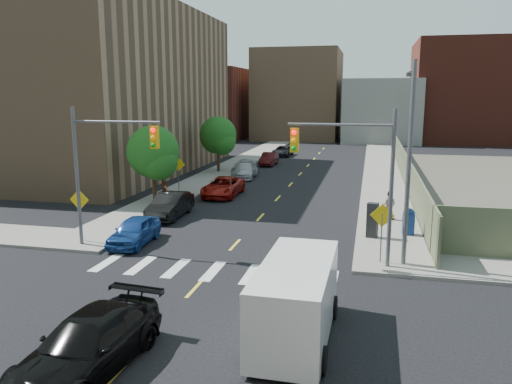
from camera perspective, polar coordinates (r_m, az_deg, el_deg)
The scene contains 30 objects.
ground at distance 18.59m, azimuth -9.13°, elevation -13.06°, with size 160.00×160.00×0.00m, color black.
sidewalk_nw at distance 59.41m, azimuth -1.07°, elevation 3.81°, with size 3.50×73.00×0.15m, color gray.
sidewalk_ne at distance 57.67m, azimuth 14.07°, elevation 3.26°, with size 3.50×73.00×0.15m, color gray.
fence_north at distance 44.23m, azimuth 16.79°, elevation 2.38°, with size 0.12×44.00×2.50m, color #5E6748.
building_nw at distance 53.87m, azimuth -19.41°, elevation 10.90°, with size 22.00×30.00×16.00m, color #8C6B4C.
bg_bldg_west at distance 90.32m, azimuth -5.55°, elevation 10.00°, with size 14.00×18.00×12.00m, color #592319.
bg_bldg_midwest at distance 88.57m, azimuth 4.91°, elevation 10.96°, with size 14.00×16.00×15.00m, color #8C6B4C.
bg_bldg_center at distance 85.73m, azimuth 14.11°, elevation 9.00°, with size 12.00×16.00×10.00m, color gray.
bg_bldg_east at distance 89.03m, azimuth 23.37°, elevation 10.44°, with size 18.00×18.00×16.00m, color #592319.
signal_nw at distance 25.23m, azimuth -17.00°, elevation 3.68°, with size 4.59×0.30×7.00m.
signal_ne at distance 21.89m, azimuth 11.36°, elevation 2.89°, with size 4.59×0.30×7.00m.
streetlight_ne at distance 22.75m, azimuth 17.10°, elevation 4.68°, with size 0.25×3.70×9.00m.
warn_sign_nw at distance 27.00m, azimuth -19.51°, elevation -1.48°, with size 1.06×0.06×2.83m.
warn_sign_ne at distance 22.87m, azimuth 14.21°, elevation -3.36°, with size 1.06×0.06×2.83m.
warn_sign_midwest at distance 38.86m, azimuth -8.87°, elevation 2.69°, with size 1.06×0.06×2.83m.
tree_west_near at distance 35.14m, azimuth -11.64°, elevation 4.16°, with size 3.66×3.64×5.52m.
tree_west_far at distance 49.11m, azimuth -4.35°, elevation 6.25°, with size 3.66×3.64×5.52m.
parked_car_blue at distance 26.39m, azimuth -13.72°, elevation -4.33°, with size 1.65×4.09×1.39m, color navy.
parked_car_black at distance 31.60m, azimuth -9.79°, elevation -1.50°, with size 1.64×4.71×1.55m, color black.
parked_car_red at distance 37.78m, azimuth -3.79°, elevation 0.60°, with size 2.38×5.17×1.44m, color #9B140F.
parked_car_silver at distance 46.08m, azimuth -1.26°, elevation 2.48°, with size 1.95×4.79×1.39m, color #A0A3A7.
parked_car_white at distance 49.09m, azimuth -1.38°, elevation 3.00°, with size 1.63×4.06×1.38m, color silver.
parked_car_maroon at distance 54.51m, azimuth 1.49°, elevation 3.80°, with size 1.45×4.17×1.37m, color #380B0C.
parked_car_grey at distance 62.86m, azimuth 3.05°, elevation 4.71°, with size 2.12×4.59×1.28m, color black.
black_sedan at distance 15.11m, azimuth -18.60°, elevation -16.17°, with size 2.19×5.40×1.57m, color black.
cargo_van at distance 16.04m, azimuth 4.68°, elevation -11.86°, with size 2.34×5.49×2.50m.
mailbox at distance 28.03m, azimuth 17.03°, elevation -3.28°, with size 0.63×0.50×1.45m.
payphone at distance 26.94m, azimuth 13.16°, elevation -3.16°, with size 0.55×0.45×1.85m, color black.
pedestrian_west at distance 35.25m, azimuth -10.41°, elevation 0.31°, with size 0.69×0.45×1.90m, color gray.
pedestrian_east at distance 31.17m, azimuth 14.97°, elevation -1.45°, with size 0.84×0.65×1.72m, color gray.
Camera 1 is at (6.56, -15.68, 7.55)m, focal length 35.00 mm.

